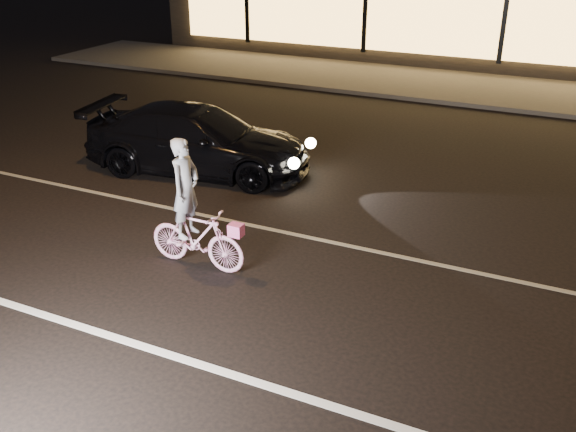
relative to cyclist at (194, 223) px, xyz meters
The scene contains 6 objects.
ground 2.22m from the cyclist, 12.53° to the right, with size 90.00×90.00×0.00m, color black.
lane_stripe_near 2.92m from the cyclist, 43.56° to the right, with size 60.00×0.12×0.01m, color silver.
lane_stripe_far 2.66m from the cyclist, 36.84° to the left, with size 60.00×0.10×0.01m, color gray.
sidewalk 12.73m from the cyclist, 80.68° to the left, with size 30.00×4.00×0.12m, color #383533.
cyclist is the anchor object (origin of this frame).
sedan 3.94m from the cyclist, 121.63° to the left, with size 4.74×2.50×1.31m.
Camera 1 is at (2.70, -6.45, 4.64)m, focal length 40.00 mm.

